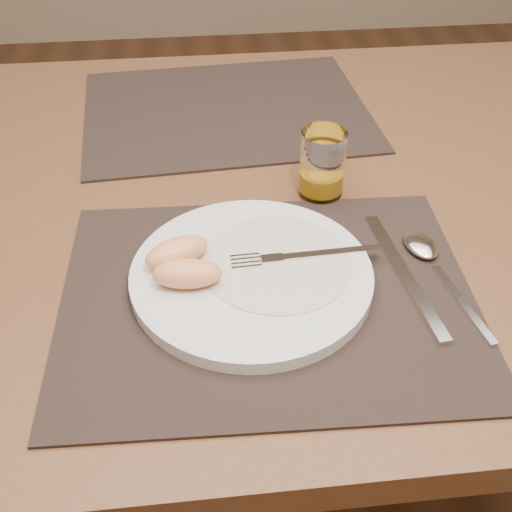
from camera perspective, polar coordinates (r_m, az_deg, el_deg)
The scene contains 11 objects.
ground at distance 1.44m, azimuth 0.10°, elevation -19.44°, with size 5.00×5.00×0.00m, color #55331D.
table at distance 0.93m, azimuth 0.15°, elevation 1.98°, with size 1.40×0.90×0.75m.
placemat_near at distance 0.70m, azimuth 1.04°, elevation -3.62°, with size 0.45×0.35×0.00m, color #2D211C.
placemat_far at distance 1.06m, azimuth -2.67°, elevation 12.81°, with size 0.45×0.35×0.00m, color #2D211C.
plate at distance 0.71m, azimuth -0.41°, elevation -1.75°, with size 0.27×0.27×0.02m, color white.
plate_dressing at distance 0.72m, azimuth 1.89°, elevation -0.53°, with size 0.17×0.17×0.00m.
fork at distance 0.73m, azimuth 3.33°, elevation -0.06°, with size 0.18×0.03×0.00m.
knife at distance 0.73m, azimuth 13.58°, elevation -2.47°, with size 0.04×0.22×0.01m.
spoon at distance 0.78m, azimuth 14.90°, elevation 0.32°, with size 0.05×0.19×0.01m.
juice_glass at distance 0.84m, azimuth 5.90°, elevation 7.94°, with size 0.06×0.06×0.09m.
grapefruit_wedges at distance 0.70m, azimuth -6.60°, elevation -0.59°, with size 0.09×0.09×0.03m.
Camera 1 is at (-0.08, -0.73, 1.24)m, focal length 45.00 mm.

